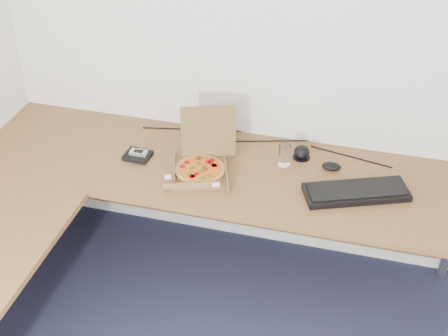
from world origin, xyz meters
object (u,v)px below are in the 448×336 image
(keyboard, at_px, (356,192))
(wallet, at_px, (138,156))
(pizza_box, at_px, (201,166))
(drinking_glass, at_px, (284,155))
(desk, at_px, (127,215))

(keyboard, distance_m, wallet, 1.10)
(keyboard, bearing_deg, pizza_box, 158.52)
(keyboard, bearing_deg, drinking_glass, 134.72)
(drinking_glass, height_order, wallet, drinking_glass)
(desk, bearing_deg, wallet, 104.40)
(wallet, bearing_deg, keyboard, 3.29)
(pizza_box, bearing_deg, drinking_glass, 4.68)
(pizza_box, relative_size, keyboard, 0.66)
(desk, distance_m, wallet, 0.42)
(pizza_box, bearing_deg, wallet, 155.68)
(pizza_box, distance_m, keyboard, 0.75)
(drinking_glass, bearing_deg, wallet, -169.77)
(drinking_glass, relative_size, keyboard, 0.23)
(pizza_box, distance_m, wallet, 0.35)
(desk, height_order, drinking_glass, drinking_glass)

